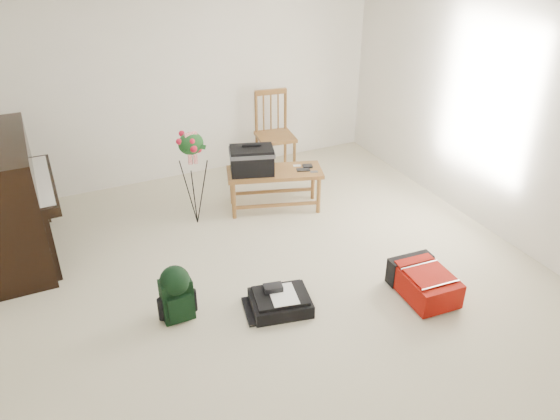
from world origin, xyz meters
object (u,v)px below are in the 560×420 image
dining_chair (274,134)px  black_duffel (280,301)px  bench (261,166)px  flower_stand (194,179)px  green_backpack (176,291)px  piano (11,203)px  red_suitcase (421,280)px

dining_chair → black_duffel: bearing=-105.5°
bench → flower_stand: bearing=-168.4°
bench → green_backpack: size_ratio=2.21×
piano → dining_chair: bearing=13.3°
red_suitcase → green_backpack: green_backpack is taller
dining_chair → flower_stand: size_ratio=0.96×
piano → flower_stand: bearing=-4.6°
bench → piano: bearing=-167.6°
red_suitcase → black_duffel: red_suitcase is taller
piano → red_suitcase: bearing=-34.3°
dining_chair → flower_stand: 1.63m
red_suitcase → piano: bearing=149.3°
piano → dining_chair: (3.17, 0.75, -0.08)m
piano → green_backpack: 2.04m
black_duffel → flower_stand: size_ratio=0.53×
bench → flower_stand: 0.76m
red_suitcase → black_duffel: 1.32m
bench → flower_stand: size_ratio=1.04×
bench → red_suitcase: 2.19m
dining_chair → flower_stand: flower_stand is taller
piano → black_duffel: piano is taller
black_duffel → bench: bearing=83.5°
black_duffel → dining_chair: bearing=77.9°
green_backpack → black_duffel: bearing=-17.4°
green_backpack → flower_stand: bearing=66.4°
bench → green_backpack: bearing=-117.1°
bench → black_duffel: (-0.54, -1.68, -0.51)m
piano → bench: 2.57m
red_suitcase → black_duffel: size_ratio=1.10×
bench → green_backpack: 2.02m
bench → green_backpack: bench is taller
bench → dining_chair: (0.61, 0.97, -0.07)m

